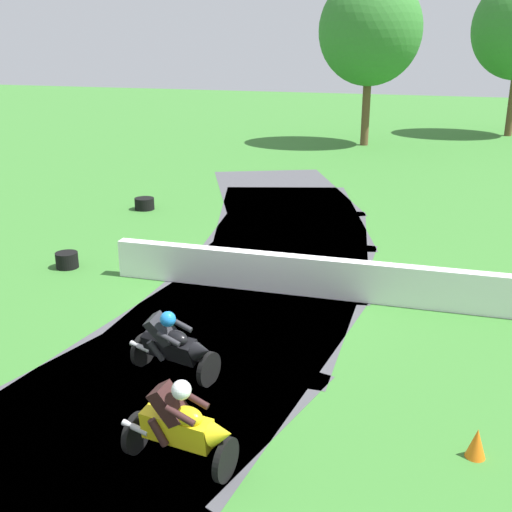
# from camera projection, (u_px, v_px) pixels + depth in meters

# --- Properties ---
(ground_plane) EXTENTS (120.00, 120.00, 0.00)m
(ground_plane) POSITION_uv_depth(u_px,v_px,m) (261.00, 289.00, 14.61)
(ground_plane) COLOR #38752D
(track_asphalt) EXTENTS (9.09, 29.45, 0.01)m
(track_asphalt) POSITION_uv_depth(u_px,v_px,m) (222.00, 285.00, 14.86)
(track_asphalt) COLOR #47474C
(track_asphalt) RESTS_ON ground
(safety_barrier) EXTENTS (17.57, 1.23, 0.90)m
(safety_barrier) POSITION_uv_depth(u_px,v_px,m) (502.00, 295.00, 13.06)
(safety_barrier) COLOR white
(safety_barrier) RESTS_ON ground
(motorcycle_lead_yellow) EXTENTS (1.70, 0.81, 1.42)m
(motorcycle_lead_yellow) POSITION_uv_depth(u_px,v_px,m) (182.00, 426.00, 8.25)
(motorcycle_lead_yellow) COLOR black
(motorcycle_lead_yellow) RESTS_ON ground
(motorcycle_chase_black) EXTENTS (1.70, 1.03, 1.42)m
(motorcycle_chase_black) POSITION_uv_depth(u_px,v_px,m) (173.00, 345.00, 10.53)
(motorcycle_chase_black) COLOR black
(motorcycle_chase_black) RESTS_ON ground
(tire_stack_mid_a) EXTENTS (0.57, 0.57, 0.40)m
(tire_stack_mid_a) POSITION_uv_depth(u_px,v_px,m) (67.00, 260.00, 15.96)
(tire_stack_mid_a) COLOR black
(tire_stack_mid_a) RESTS_ON ground
(tire_stack_mid_b) EXTENTS (0.67, 0.67, 0.40)m
(tire_stack_mid_b) POSITION_uv_depth(u_px,v_px,m) (145.00, 204.00, 21.56)
(tire_stack_mid_b) COLOR black
(tire_stack_mid_b) RESTS_ON ground
(traffic_cone) EXTENTS (0.28, 0.28, 0.44)m
(traffic_cone) POSITION_uv_depth(u_px,v_px,m) (477.00, 443.00, 8.62)
(traffic_cone) COLOR orange
(traffic_cone) RESTS_ON ground
(tree_far_right) EXTENTS (5.49, 5.49, 8.96)m
(tree_far_right) POSITION_uv_depth(u_px,v_px,m) (370.00, 31.00, 33.34)
(tree_far_right) COLOR brown
(tree_far_right) RESTS_ON ground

